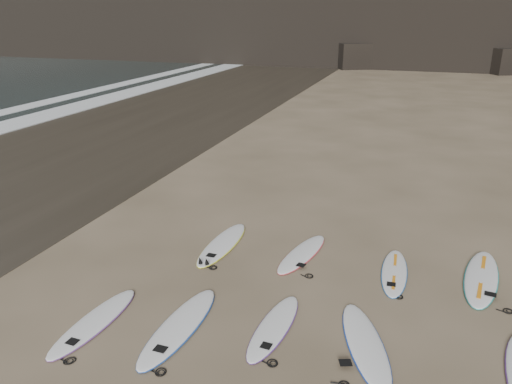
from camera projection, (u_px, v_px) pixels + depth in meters
ground at (313, 334)px, 9.09m from camera, size 240.00×240.00×0.00m
wet_sand at (72, 145)px, 21.90m from camera, size 12.00×200.00×0.01m
surfboard_0 at (94, 321)px, 9.40m from camera, size 0.71×2.46×0.09m
surfboard_1 at (179, 326)px, 9.26m from camera, size 0.74×2.73×0.10m
surfboard_2 at (274, 326)px, 9.26m from camera, size 0.70×2.28×0.08m
surfboard_3 at (365, 344)px, 8.77m from camera, size 1.45×2.58×0.09m
surfboard_5 at (222, 244)px, 12.52m from camera, size 0.69×2.64×0.09m
surfboard_6 at (302, 253)px, 12.03m from camera, size 1.02×2.41×0.08m
surfboard_7 at (394, 272)px, 11.18m from camera, size 0.62×2.27×0.08m
surfboard_8 at (481, 277)px, 10.94m from camera, size 1.03×2.83×0.10m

